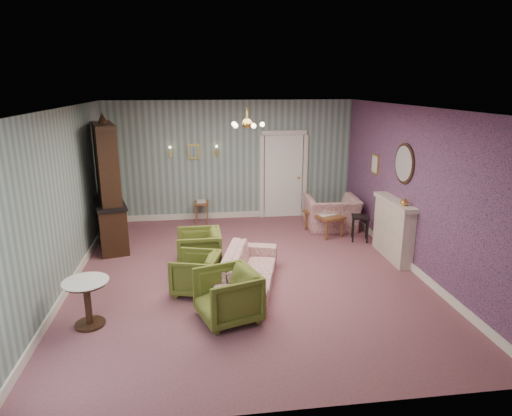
{
  "coord_description": "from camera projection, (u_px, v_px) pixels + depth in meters",
  "views": [
    {
      "loc": [
        -0.84,
        -7.32,
        3.29
      ],
      "look_at": [
        0.2,
        0.4,
        1.1
      ],
      "focal_mm": 31.37,
      "sensor_mm": 36.0,
      "label": 1
    }
  ],
  "objects": [
    {
      "name": "floor",
      "position": [
        248.0,
        274.0,
        7.98
      ],
      "size": [
        7.0,
        7.0,
        0.0
      ],
      "primitive_type": "plane",
      "color": "#804A55",
      "rests_on": "ground"
    },
    {
      "name": "ceiling",
      "position": [
        247.0,
        108.0,
        7.2
      ],
      "size": [
        7.0,
        7.0,
        0.0
      ],
      "primitive_type": "plane",
      "rotation": [
        3.14,
        0.0,
        0.0
      ],
      "color": "white",
      "rests_on": "ground"
    },
    {
      "name": "wall_back",
      "position": [
        231.0,
        161.0,
        10.93
      ],
      "size": [
        6.0,
        0.0,
        6.0
      ],
      "primitive_type": "plane",
      "rotation": [
        1.57,
        0.0,
        0.0
      ],
      "color": "slate",
      "rests_on": "ground"
    },
    {
      "name": "wall_front",
      "position": [
        290.0,
        283.0,
        4.25
      ],
      "size": [
        6.0,
        0.0,
        6.0
      ],
      "primitive_type": "plane",
      "rotation": [
        -1.57,
        0.0,
        0.0
      ],
      "color": "slate",
      "rests_on": "ground"
    },
    {
      "name": "wall_left",
      "position": [
        63.0,
        201.0,
        7.21
      ],
      "size": [
        0.0,
        7.0,
        7.0
      ],
      "primitive_type": "plane",
      "rotation": [
        1.57,
        0.0,
        1.57
      ],
      "color": "slate",
      "rests_on": "ground"
    },
    {
      "name": "wall_right",
      "position": [
        414.0,
        190.0,
        7.98
      ],
      "size": [
        0.0,
        7.0,
        7.0
      ],
      "primitive_type": "plane",
      "rotation": [
        1.57,
        0.0,
        -1.57
      ],
      "color": "slate",
      "rests_on": "ground"
    },
    {
      "name": "wall_right_floral",
      "position": [
        413.0,
        190.0,
        7.98
      ],
      "size": [
        0.0,
        7.0,
        7.0
      ],
      "primitive_type": "plane",
      "rotation": [
        1.57,
        0.0,
        -1.57
      ],
      "color": "#A35178",
      "rests_on": "ground"
    },
    {
      "name": "door",
      "position": [
        283.0,
        174.0,
        11.16
      ],
      "size": [
        1.12,
        0.12,
        2.16
      ],
      "primitive_type": null,
      "color": "white",
      "rests_on": "floor"
    },
    {
      "name": "olive_chair_a",
      "position": [
        228.0,
        293.0,
        6.33
      ],
      "size": [
        0.96,
        0.99,
        0.82
      ],
      "primitive_type": "imported",
      "rotation": [
        0.0,
        0.0,
        -1.25
      ],
      "color": "#555D20",
      "rests_on": "floor"
    },
    {
      "name": "olive_chair_b",
      "position": [
        196.0,
        271.0,
        7.19
      ],
      "size": [
        0.83,
        0.86,
        0.72
      ],
      "primitive_type": "imported",
      "rotation": [
        0.0,
        0.0,
        -1.85
      ],
      "color": "#555D20",
      "rests_on": "floor"
    },
    {
      "name": "olive_chair_c",
      "position": [
        199.0,
        248.0,
        8.11
      ],
      "size": [
        0.74,
        0.78,
        0.8
      ],
      "primitive_type": "imported",
      "rotation": [
        0.0,
        0.0,
        -1.56
      ],
      "color": "#555D20",
      "rests_on": "floor"
    },
    {
      "name": "sofa_chintz",
      "position": [
        249.0,
        265.0,
        7.35
      ],
      "size": [
        1.08,
        2.12,
        0.8
      ],
      "primitive_type": "imported",
      "rotation": [
        0.0,
        0.0,
        1.32
      ],
      "color": "#913A4F",
      "rests_on": "floor"
    },
    {
      "name": "wingback_chair",
      "position": [
        332.0,
        208.0,
        10.29
      ],
      "size": [
        1.2,
        0.81,
        1.02
      ],
      "primitive_type": "imported",
      "rotation": [
        0.0,
        0.0,
        3.1
      ],
      "color": "#913A4F",
      "rests_on": "floor"
    },
    {
      "name": "dresser",
      "position": [
        107.0,
        183.0,
        9.03
      ],
      "size": [
        0.95,
        1.7,
        2.68
      ],
      "primitive_type": null,
      "rotation": [
        0.0,
        0.0,
        0.26
      ],
      "color": "black",
      "rests_on": "floor"
    },
    {
      "name": "fireplace",
      "position": [
        393.0,
        229.0,
        8.58
      ],
      "size": [
        0.3,
        1.4,
        1.16
      ],
      "primitive_type": null,
      "color": "beige",
      "rests_on": "floor"
    },
    {
      "name": "mantel_vase",
      "position": [
        405.0,
        202.0,
        8.02
      ],
      "size": [
        0.15,
        0.15,
        0.15
      ],
      "primitive_type": "imported",
      "color": "gold",
      "rests_on": "fireplace"
    },
    {
      "name": "oval_mirror",
      "position": [
        404.0,
        164.0,
        8.25
      ],
      "size": [
        0.04,
        0.76,
        0.84
      ],
      "primitive_type": null,
      "color": "white",
      "rests_on": "wall_right"
    },
    {
      "name": "framed_print",
      "position": [
        375.0,
        164.0,
        9.6
      ],
      "size": [
        0.04,
        0.34,
        0.42
      ],
      "primitive_type": null,
      "color": "gold",
      "rests_on": "wall_right"
    },
    {
      "name": "coffee_table",
      "position": [
        323.0,
        223.0,
        10.06
      ],
      "size": [
        0.81,
        1.06,
        0.48
      ],
      "primitive_type": null,
      "rotation": [
        0.0,
        0.0,
        0.36
      ],
      "color": "brown",
      "rests_on": "floor"
    },
    {
      "name": "side_table_black",
      "position": [
        360.0,
        228.0,
        9.58
      ],
      "size": [
        0.46,
        0.46,
        0.56
      ],
      "primitive_type": null,
      "rotation": [
        0.0,
        0.0,
        -0.29
      ],
      "color": "black",
      "rests_on": "floor"
    },
    {
      "name": "pedestal_table",
      "position": [
        88.0,
        303.0,
        6.19
      ],
      "size": [
        0.77,
        0.77,
        0.68
      ],
      "primitive_type": null,
      "rotation": [
        0.0,
        0.0,
        -0.26
      ],
      "color": "black",
      "rests_on": "floor"
    },
    {
      "name": "nesting_table",
      "position": [
        202.0,
        211.0,
        10.82
      ],
      "size": [
        0.35,
        0.44,
        0.57
      ],
      "primitive_type": null,
      "rotation": [
        0.0,
        0.0,
        -0.03
      ],
      "color": "brown",
      "rests_on": "floor"
    },
    {
      "name": "gilt_mirror_back",
      "position": [
        194.0,
        151.0,
        10.71
      ],
      "size": [
        0.28,
        0.06,
        0.36
      ],
      "primitive_type": null,
      "color": "gold",
      "rests_on": "wall_back"
    },
    {
      "name": "sconce_left",
      "position": [
        170.0,
        152.0,
        10.62
      ],
      "size": [
        0.16,
        0.12,
        0.3
      ],
      "primitive_type": null,
      "color": "gold",
      "rests_on": "wall_back"
    },
    {
      "name": "sconce_right",
      "position": [
        217.0,
        151.0,
        10.76
      ],
      "size": [
        0.16,
        0.12,
        0.3
      ],
      "primitive_type": null,
      "color": "gold",
      "rests_on": "wall_back"
    },
    {
      "name": "chandelier",
      "position": [
        247.0,
        125.0,
        7.27
      ],
      "size": [
        0.56,
        0.56,
        0.36
      ],
      "primitive_type": null,
      "color": "gold",
      "rests_on": "ceiling"
    },
    {
      "name": "burgundy_cushion",
      "position": [
        332.0,
        211.0,
        10.15
      ],
      "size": [
        0.41,
        0.28,
        0.39
      ],
      "primitive_type": "cube",
      "rotation": [
        0.17,
        0.0,
        -0.35
      ],
      "color": "maroon",
      "rests_on": "wingback_chair"
    }
  ]
}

